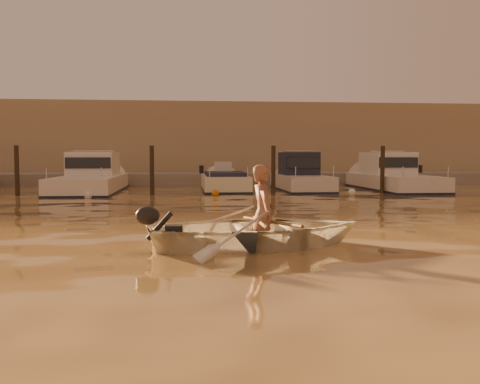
{
  "coord_description": "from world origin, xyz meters",
  "views": [
    {
      "loc": [
        1.15,
        -8.17,
        1.6
      ],
      "look_at": [
        2.41,
        4.15,
        0.75
      ],
      "focal_mm": 40.0,
      "sensor_mm": 36.0,
      "label": 1
    }
  ],
  "objects": [
    {
      "name": "fender_d",
      "position": [
        2.34,
        13.12,
        0.1
      ],
      "size": [
        0.3,
        0.3,
        0.3
      ],
      "primitive_type": "sphere",
      "color": "orange",
      "rests_on": "ground_plane"
    },
    {
      "name": "piling_4",
      "position": [
        9.5,
        13.8,
        0.9
      ],
      "size": [
        0.18,
        0.18,
        2.2
      ],
      "primitive_type": "cylinder",
      "color": "#2D2319",
      "rests_on": "ground_plane"
    },
    {
      "name": "person",
      "position": [
        2.51,
        1.16,
        0.57
      ],
      "size": [
        0.5,
        0.68,
        1.74
      ],
      "primitive_type": "imported",
      "rotation": [
        0.0,
        0.0,
        1.71
      ],
      "color": "#8D5A46",
      "rests_on": "dinghy"
    },
    {
      "name": "moored_boat_3",
      "position": [
        2.93,
        16.0,
        0.22
      ],
      "size": [
        1.96,
        5.69,
        0.95
      ],
      "primitive_type": null,
      "color": "#EEE9C7",
      "rests_on": "ground_plane"
    },
    {
      "name": "waterfront_building",
      "position": [
        0.0,
        27.0,
        2.4
      ],
      "size": [
        46.0,
        7.0,
        4.8
      ],
      "primitive_type": "cube",
      "color": "#9E8466",
      "rests_on": "quay"
    },
    {
      "name": "oar_port",
      "position": [
        2.66,
        1.18,
        0.42
      ],
      "size": [
        0.77,
        2.0,
        0.13
      ],
      "primitive_type": "cylinder",
      "rotation": [
        1.54,
        0.0,
        0.35
      ],
      "color": "brown",
      "rests_on": "dinghy"
    },
    {
      "name": "ground_plane",
      "position": [
        0.0,
        0.0,
        0.0
      ],
      "size": [
        160.0,
        160.0,
        0.0
      ],
      "primitive_type": "plane",
      "color": "olive",
      "rests_on": "ground"
    },
    {
      "name": "piling_2",
      "position": [
        -0.2,
        13.8,
        0.9
      ],
      "size": [
        0.18,
        0.18,
        2.2
      ],
      "primitive_type": "cylinder",
      "color": "#2D2319",
      "rests_on": "ground_plane"
    },
    {
      "name": "dinghy",
      "position": [
        2.41,
        1.15,
        0.28
      ],
      "size": [
        4.2,
        3.26,
        0.8
      ],
      "primitive_type": "imported",
      "rotation": [
        0.0,
        0.0,
        1.71
      ],
      "color": "silver",
      "rests_on": "ground_plane"
    },
    {
      "name": "outboard_motor",
      "position": [
        0.93,
        0.94,
        0.28
      ],
      "size": [
        0.95,
        0.52,
        0.7
      ],
      "primitive_type": null,
      "rotation": [
        0.0,
        0.0,
        0.14
      ],
      "color": "black",
      "rests_on": "dinghy"
    },
    {
      "name": "fender_e",
      "position": [
        7.91,
        12.98,
        0.1
      ],
      "size": [
        0.3,
        0.3,
        0.3
      ],
      "primitive_type": "sphere",
      "color": "white",
      "rests_on": "ground_plane"
    },
    {
      "name": "moored_boat_4",
      "position": [
        6.46,
        16.0,
        0.62
      ],
      "size": [
        1.99,
        6.23,
        1.75
      ],
      "primitive_type": null,
      "color": "beige",
      "rests_on": "ground_plane"
    },
    {
      "name": "moored_boat_5",
      "position": [
        10.84,
        16.0,
        0.62
      ],
      "size": [
        2.39,
        7.97,
        1.75
      ],
      "primitive_type": null,
      "color": "silver",
      "rests_on": "ground_plane"
    },
    {
      "name": "fender_c",
      "position": [
        -2.47,
        12.23,
        0.1
      ],
      "size": [
        0.3,
        0.3,
        0.3
      ],
      "primitive_type": "sphere",
      "color": "silver",
      "rests_on": "ground_plane"
    },
    {
      "name": "moored_boat_2",
      "position": [
        -3.0,
        16.0,
        0.62
      ],
      "size": [
        2.51,
        8.34,
        1.75
      ],
      "primitive_type": null,
      "color": "white",
      "rests_on": "ground_plane"
    },
    {
      "name": "piling_3",
      "position": [
        4.8,
        13.8,
        0.9
      ],
      "size": [
        0.18,
        0.18,
        2.2
      ],
      "primitive_type": "cylinder",
      "color": "#2D2319",
      "rests_on": "ground_plane"
    },
    {
      "name": "piling_1",
      "position": [
        -5.5,
        13.8,
        0.9
      ],
      "size": [
        0.18,
        0.18,
        2.2
      ],
      "primitive_type": "cylinder",
      "color": "#2D2319",
      "rests_on": "ground_plane"
    },
    {
      "name": "oar_starboard",
      "position": [
        2.46,
        1.16,
        0.42
      ],
      "size": [
        0.14,
        2.1,
        0.13
      ],
      "primitive_type": "cylinder",
      "rotation": [
        1.54,
        0.0,
        -0.04
      ],
      "color": "brown",
      "rests_on": "dinghy"
    },
    {
      "name": "quay",
      "position": [
        0.0,
        21.5,
        0.15
      ],
      "size": [
        52.0,
        4.0,
        1.0
      ],
      "primitive_type": "cube",
      "color": "gray",
      "rests_on": "ground_plane"
    }
  ]
}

